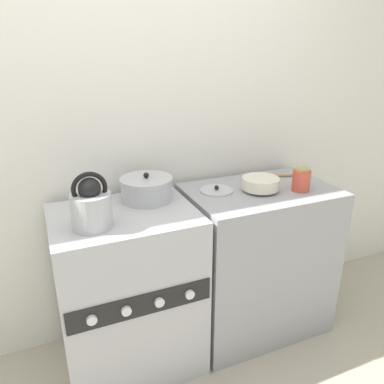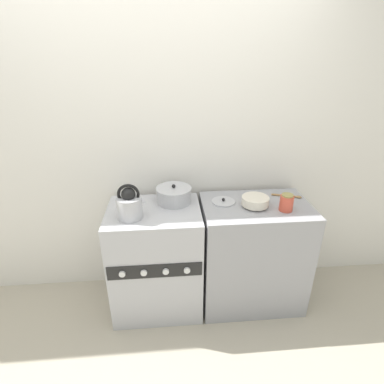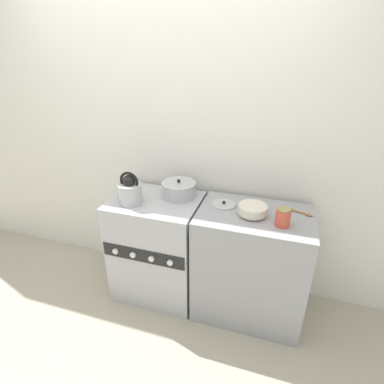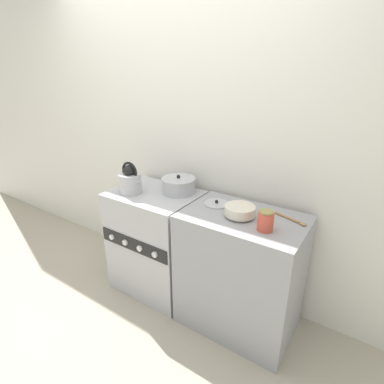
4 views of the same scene
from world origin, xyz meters
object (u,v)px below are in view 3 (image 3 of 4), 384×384
Objects in this scene: cooking_pot at (179,189)px; loose_pot_lid at (224,204)px; kettle at (130,191)px; storage_jar at (283,217)px; enamel_bowl at (253,210)px; stove at (158,247)px.

cooking_pot is 0.38m from loose_pot_lid.
kettle is 1.09m from storage_jar.
enamel_bowl is at bearing 4.83° from kettle.
stove is at bearing -172.82° from loose_pot_lid.
kettle reaches higher than enamel_bowl.
cooking_pot is 1.51× the size of loose_pot_lid.
cooking_pot is at bearing 34.99° from kettle.
kettle is 1.43× the size of loose_pot_lid.
loose_pot_lid is at bearing 7.18° from stove.
enamel_bowl is (0.59, -0.14, -0.01)m from cooking_pot.
enamel_bowl is (0.89, 0.08, -0.05)m from kettle.
cooking_pot reaches higher than loose_pot_lid.
loose_pot_lid is at bearing 158.59° from enamel_bowl.
enamel_bowl is at bearing 158.44° from storage_jar.
kettle is 0.95× the size of cooking_pot.
loose_pot_lid is (0.67, 0.16, -0.09)m from kettle.
enamel_bowl is at bearing -1.52° from stove.
stove is at bearing 32.11° from kettle.
kettle reaches higher than stove.
cooking_pot is at bearing 37.66° from stove.
cooking_pot is at bearing 164.60° from storage_jar.
cooking_pot is 2.12× the size of storage_jar.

